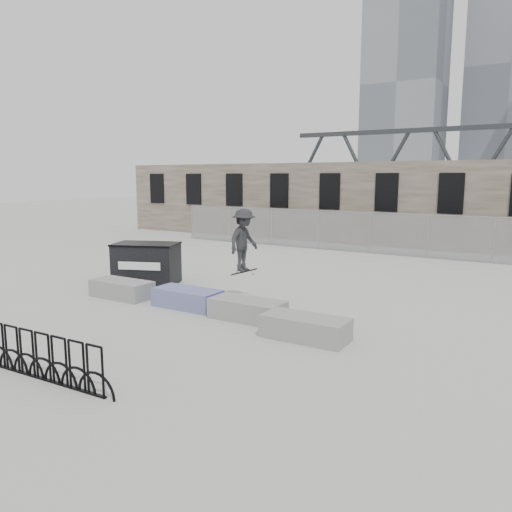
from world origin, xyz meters
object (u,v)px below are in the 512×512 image
at_px(planter_far_left, 122,288).
at_px(skateboarder, 244,240).
at_px(bike_rack, 20,351).
at_px(planter_offset, 305,327).
at_px(planter_center_left, 187,297).
at_px(planter_center_right, 247,309).
at_px(dumpster, 147,263).

bearing_deg(planter_far_left, skateboarder, 17.93).
height_order(planter_far_left, bike_rack, bike_rack).
height_order(planter_offset, skateboarder, skateboarder).
relative_size(planter_far_left, bike_rack, 0.40).
xyz_separation_m(planter_center_left, bike_rack, (0.39, -5.48, 0.15)).
xyz_separation_m(planter_center_right, bike_rack, (-1.74, -5.33, 0.15)).
bearing_deg(skateboarder, bike_rack, 175.84).
xyz_separation_m(planter_far_left, planter_offset, (6.64, -0.66, 0.00)).
relative_size(planter_center_right, planter_offset, 1.00).
bearing_deg(planter_offset, dumpster, 160.91).
bearing_deg(bike_rack, planter_far_left, 118.47).
xyz_separation_m(planter_center_right, dumpster, (-5.39, 1.91, 0.44)).
bearing_deg(planter_far_left, dumpster, 111.54).
bearing_deg(dumpster, planter_center_left, -50.26).
bearing_deg(planter_far_left, planter_center_left, 3.06).
distance_m(planter_center_right, dumpster, 5.74).
bearing_deg(planter_far_left, planter_offset, -5.64).
height_order(planter_center_left, dumpster, dumpster).
bearing_deg(planter_center_right, planter_far_left, 179.89).
xyz_separation_m(planter_center_left, dumpster, (-3.26, 1.77, 0.44)).
xyz_separation_m(planter_far_left, skateboarder, (3.75, 1.21, 1.62)).
height_order(dumpster, skateboarder, skateboarder).
bearing_deg(bike_rack, planter_center_right, 71.88).
relative_size(planter_center_left, planter_offset, 1.00).
bearing_deg(bike_rack, skateboarder, 82.61).
height_order(planter_far_left, dumpster, dumpster).
xyz_separation_m(dumpster, skateboarder, (4.50, -0.69, 1.19)).
relative_size(planter_offset, dumpster, 0.79).
bearing_deg(planter_far_left, planter_center_right, -0.11).
relative_size(planter_center_left, bike_rack, 0.40).
xyz_separation_m(planter_center_left, planter_center_right, (2.14, -0.14, 0.00)).
xyz_separation_m(dumpster, bike_rack, (3.65, -7.24, -0.29)).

